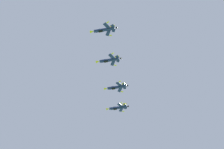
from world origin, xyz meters
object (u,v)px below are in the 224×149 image
Objects in this scene: fighter_jet_lead at (104,30)px; fighter_jet_left_wing at (109,60)px; fighter_jet_right_wing at (116,87)px; fighter_jet_left_outer at (118,108)px.

fighter_jet_lead is 1.00× the size of fighter_jet_left_wing.
fighter_jet_left_wing reaches higher than fighter_jet_right_wing.
fighter_jet_lead reaches higher than fighter_jet_right_wing.
fighter_jet_lead is 40.81m from fighter_jet_right_wing.
fighter_jet_right_wing is (4.53, 20.40, -0.15)m from fighter_jet_left_wing.
fighter_jet_lead is at bearing -178.38° from fighter_jet_left_wing.
fighter_jet_right_wing is 18.60m from fighter_jet_left_outer.
fighter_jet_left_wing is at bearing -178.79° from fighter_jet_left_outer.
fighter_jet_lead is at bearing -178.65° from fighter_jet_left_outer.
fighter_jet_left_wing is 20.89m from fighter_jet_right_wing.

